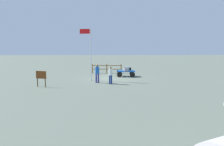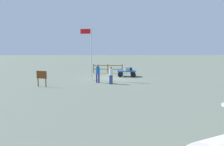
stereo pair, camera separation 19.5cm
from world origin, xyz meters
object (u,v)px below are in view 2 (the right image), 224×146
(luggage_cart, at_px, (127,72))
(worker_trailing, at_px, (98,72))
(suitcase_navy, at_px, (130,69))
(worker_lead, at_px, (111,74))
(suitcase_grey, at_px, (127,70))
(flagpole, at_px, (90,50))
(signboard, at_px, (42,76))
(suitcase_maroon, at_px, (128,69))

(luggage_cart, distance_m, worker_trailing, 4.93)
(luggage_cart, relative_size, suitcase_navy, 3.68)
(luggage_cart, height_order, worker_trailing, worker_trailing)
(suitcase_navy, bearing_deg, worker_trailing, 51.44)
(luggage_cart, xyz_separation_m, worker_lead, (1.83, 4.50, 0.43))
(suitcase_navy, distance_m, worker_trailing, 5.51)
(suitcase_grey, xyz_separation_m, flagpole, (3.79, 2.10, 2.17))
(suitcase_grey, relative_size, flagpole, 0.11)
(suitcase_grey, bearing_deg, worker_trailing, 48.33)
(worker_lead, distance_m, worker_trailing, 1.37)
(suitcase_grey, distance_m, signboard, 9.19)
(suitcase_grey, distance_m, worker_lead, 4.43)
(luggage_cart, height_order, suitcase_maroon, suitcase_maroon)
(suitcase_maroon, xyz_separation_m, worker_lead, (1.96, 4.60, 0.05))
(luggage_cart, xyz_separation_m, signboard, (7.59, 5.65, 0.40))
(suitcase_navy, relative_size, worker_lead, 0.36)
(luggage_cart, relative_size, worker_trailing, 1.22)
(signboard, bearing_deg, flagpole, -140.75)
(suitcase_maroon, distance_m, worker_trailing, 5.07)
(flagpole, distance_m, signboard, 5.33)
(worker_lead, xyz_separation_m, worker_trailing, (1.20, -0.65, 0.12))
(suitcase_navy, distance_m, worker_lead, 5.43)
(luggage_cart, xyz_separation_m, worker_trailing, (3.03, 3.85, 0.54))
(worker_trailing, relative_size, signboard, 1.28)
(luggage_cart, bearing_deg, worker_trailing, 51.82)
(flagpole, xyz_separation_m, signboard, (3.78, 3.09, -2.13))
(suitcase_grey, bearing_deg, suitcase_navy, -114.25)
(suitcase_grey, bearing_deg, flagpole, 28.96)
(suitcase_maroon, relative_size, worker_trailing, 0.34)
(suitcase_maroon, relative_size, flagpole, 0.11)
(suitcase_maroon, height_order, suitcase_navy, suitcase_maroon)
(suitcase_navy, bearing_deg, suitcase_grey, 65.75)
(worker_lead, relative_size, signboard, 1.17)
(suitcase_maroon, xyz_separation_m, signboard, (7.72, 5.75, 0.02))
(suitcase_maroon, bearing_deg, worker_trailing, 51.36)
(suitcase_grey, height_order, suitcase_maroon, suitcase_maroon)
(suitcase_navy, xyz_separation_m, worker_trailing, (3.43, 4.31, 0.21))
(suitcase_grey, bearing_deg, suitcase_maroon, -104.14)
(flagpole, bearing_deg, suitcase_grey, -151.04)
(suitcase_maroon, distance_m, worker_lead, 5.00)
(suitcase_grey, relative_size, signboard, 0.40)
(suitcase_maroon, xyz_separation_m, flagpole, (3.94, 2.66, 2.15))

